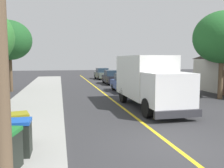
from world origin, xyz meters
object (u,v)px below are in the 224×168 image
at_px(stop_sign, 164,73).
at_px(street_tree_far_side, 223,37).
at_px(box_truck, 148,79).
at_px(street_tree_down_block, 9,40).
at_px(parked_car_far, 102,74).
at_px(parked_car_near, 125,83).
at_px(trash_bin_middle, 20,137).
at_px(trash_bin_front, 6,150).
at_px(parked_car_mid, 112,77).
at_px(trash_bin_back, 19,129).
at_px(parked_van_across, 166,85).

height_order(stop_sign, street_tree_far_side, street_tree_far_side).
height_order(box_truck, street_tree_down_block, street_tree_down_block).
height_order(stop_sign, street_tree_down_block, street_tree_down_block).
distance_m(parked_car_far, stop_sign, 17.34).
bearing_deg(street_tree_down_block, box_truck, -44.60).
bearing_deg(parked_car_near, trash_bin_middle, -116.84).
distance_m(trash_bin_front, trash_bin_middle, 0.96).
distance_m(parked_car_mid, trash_bin_back, 21.50).
bearing_deg(trash_bin_middle, street_tree_far_side, 33.40).
bearing_deg(parked_car_far, parked_van_across, -80.95).
bearing_deg(parked_car_mid, stop_sign, -76.67).
xyz_separation_m(trash_bin_back, street_tree_down_block, (-3.04, 15.36, 4.01)).
relative_size(parked_car_mid, trash_bin_middle, 4.17).
distance_m(parked_car_mid, parked_van_across, 9.64).
relative_size(box_truck, parked_car_near, 1.62).
bearing_deg(trash_bin_front, trash_bin_back, 89.69).
bearing_deg(parked_car_near, street_tree_down_block, 166.96).
xyz_separation_m(trash_bin_front, trash_bin_back, (0.01, 1.89, 0.00)).
bearing_deg(trash_bin_front, parked_car_far, 75.39).
relative_size(parked_car_far, street_tree_down_block, 0.69).
relative_size(parked_car_far, parked_van_across, 1.01).
relative_size(box_truck, trash_bin_front, 6.80).
bearing_deg(parked_car_far, parked_car_near, -91.69).
xyz_separation_m(parked_van_across, trash_bin_front, (-10.33, -12.78, -0.11)).
xyz_separation_m(trash_bin_back, street_tree_far_side, (13.18, 7.63, 3.90)).
height_order(parked_car_mid, trash_bin_front, parked_car_mid).
height_order(trash_bin_front, stop_sign, stop_sign).
bearing_deg(stop_sign, street_tree_down_block, 158.95).
xyz_separation_m(trash_bin_front, stop_sign, (9.88, 12.29, 1.17)).
bearing_deg(parked_car_far, box_truck, -92.52).
height_order(parked_car_far, stop_sign, stop_sign).
xyz_separation_m(parked_car_near, parked_car_mid, (0.33, 7.15, 0.00)).
bearing_deg(parked_car_mid, trash_bin_middle, -109.28).
bearing_deg(parked_car_mid, street_tree_down_block, -155.77).
relative_size(parked_car_near, trash_bin_back, 4.20).
xyz_separation_m(trash_bin_middle, trash_bin_back, (-0.19, 0.94, 0.00)).
relative_size(parked_car_far, street_tree_far_side, 0.69).
relative_size(parked_car_mid, trash_bin_back, 4.17).
relative_size(trash_bin_middle, street_tree_far_side, 0.16).
bearing_deg(trash_bin_back, parked_van_across, 46.55).
height_order(trash_bin_front, street_tree_far_side, street_tree_far_side).
bearing_deg(street_tree_far_side, trash_bin_front, -144.21).
distance_m(trash_bin_front, stop_sign, 15.81).
bearing_deg(stop_sign, street_tree_far_side, -39.87).
bearing_deg(trash_bin_front, parked_van_across, 51.06).
height_order(trash_bin_back, street_tree_far_side, street_tree_far_side).
distance_m(box_truck, trash_bin_middle, 9.41).
height_order(box_truck, street_tree_far_side, street_tree_far_side).
height_order(box_truck, parked_car_far, box_truck).
bearing_deg(parked_car_mid, parked_car_near, -92.61).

